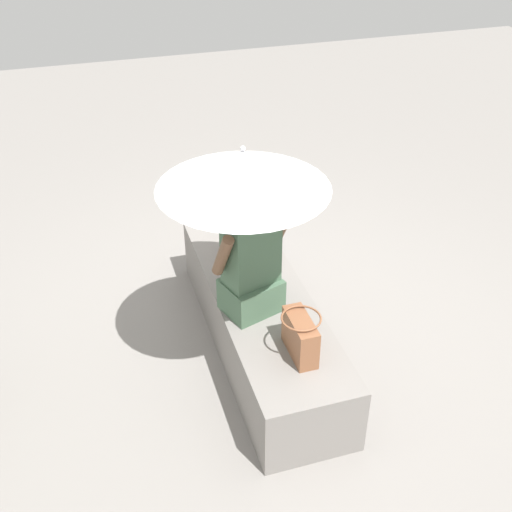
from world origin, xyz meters
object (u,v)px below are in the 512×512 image
person_seated (251,258)px  parasol (243,170)px  handbag_black (300,336)px  tote_bag_canvas (253,231)px

person_seated → parasol: (-0.06, 0.06, 0.63)m
parasol → handbag_black: 1.00m
person_seated → parasol: parasol is taller
person_seated → parasol: bearing=133.8°
parasol → tote_bag_canvas: parasol is taller
person_seated → handbag_black: 0.57m
parasol → tote_bag_canvas: bearing=-20.6°
handbag_black → parasol: bearing=25.9°
person_seated → tote_bag_canvas: size_ratio=2.83×
person_seated → tote_bag_canvas: bearing=-17.6°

